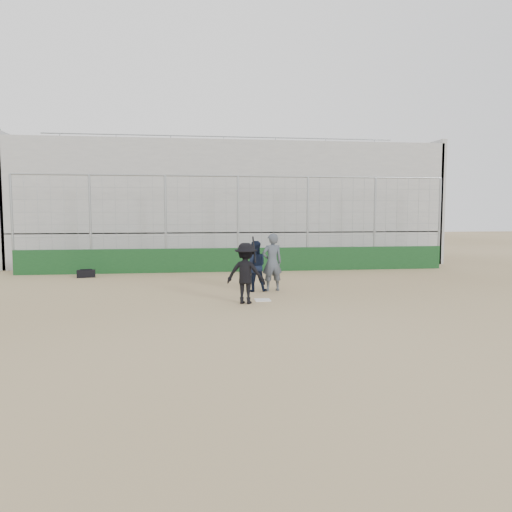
{
  "coord_description": "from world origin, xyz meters",
  "views": [
    {
      "loc": [
        -2.09,
        -13.9,
        2.53
      ],
      "look_at": [
        0.0,
        1.4,
        1.15
      ],
      "focal_mm": 35.0,
      "sensor_mm": 36.0,
      "label": 1
    }
  ],
  "objects": [
    {
      "name": "umpire",
      "position": [
        0.55,
        1.66,
        0.83
      ],
      "size": [
        0.74,
        0.56,
        1.66
      ],
      "primitive_type": "imported",
      "rotation": [
        0.0,
        0.0,
        3.32
      ],
      "color": "#434B55",
      "rests_on": "ground"
    },
    {
      "name": "bleachers",
      "position": [
        0.0,
        11.95,
        2.92
      ],
      "size": [
        20.25,
        6.7,
        6.98
      ],
      "color": "#9D9D9D",
      "rests_on": "ground"
    },
    {
      "name": "equipment_bag",
      "position": [
        -6.0,
        5.83,
        0.15
      ],
      "size": [
        0.71,
        0.39,
        0.33
      ],
      "color": "black",
      "rests_on": "ground"
    },
    {
      "name": "catcher_crouched",
      "position": [
        -0.02,
        1.61,
        0.55
      ],
      "size": [
        0.79,
        0.61,
        1.1
      ],
      "color": "black",
      "rests_on": "ground"
    },
    {
      "name": "home_plate",
      "position": [
        0.0,
        0.0,
        0.01
      ],
      "size": [
        0.44,
        0.44,
        0.02
      ],
      "primitive_type": "cube",
      "color": "white",
      "rests_on": "ground"
    },
    {
      "name": "ground",
      "position": [
        0.0,
        0.0,
        0.0
      ],
      "size": [
        90.0,
        90.0,
        0.0
      ],
      "primitive_type": "plane",
      "color": "olive",
      "rests_on": "ground"
    },
    {
      "name": "backstop",
      "position": [
        0.0,
        7.0,
        0.96
      ],
      "size": [
        18.1,
        0.25,
        4.04
      ],
      "color": "#123918",
      "rests_on": "ground"
    },
    {
      "name": "batter_at_plate",
      "position": [
        -0.53,
        -0.39,
        0.84
      ],
      "size": [
        1.23,
        0.97,
        1.84
      ],
      "color": "black",
      "rests_on": "ground"
    }
  ]
}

